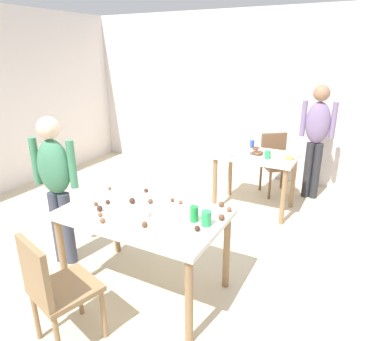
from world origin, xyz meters
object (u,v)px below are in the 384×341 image
Objects in this scene: chair_near_table at (54,286)px; person_girl_near at (56,180)px; person_adult_far at (317,132)px; mixing_bowl at (138,213)px; dining_table_near at (144,222)px; chair_far_table at (275,160)px; pitcher_far at (245,146)px; soda_can at (194,214)px; dining_table_far at (256,163)px.

person_girl_near reaches higher than chair_near_table.
mixing_bowl is (-0.92, -2.82, -0.17)m from person_adult_far.
dining_table_near is at bearing 1.49° from person_girl_near.
pitcher_far is at bearing -104.28° from chair_far_table.
soda_can is (0.63, 0.83, 0.31)m from chair_near_table.
dining_table_far is at bearing 81.54° from mixing_bowl.
dining_table_far is 1.97m from soda_can.
soda_can reaches higher than chair_near_table.
dining_table_far is (0.33, 2.01, -0.03)m from dining_table_near.
dining_table_near is 0.82m from chair_near_table.
person_girl_near is at bearing -178.51° from dining_table_near.
mixing_bowl is at bearing 73.08° from chair_near_table.
dining_table_far is 0.30m from pitcher_far.
dining_table_near is at bearing 101.87° from mixing_bowl.
soda_can is at bearing 18.50° from mixing_bowl.
person_adult_far is (1.13, 3.51, 0.46)m from chair_near_table.
dining_table_near is at bearing -109.01° from person_adult_far.
dining_table_near is 2.90m from person_adult_far.
chair_far_table is 2.65m from soda_can.
mixing_bowl is (0.02, -0.09, 0.13)m from dining_table_near.
pitcher_far is at bearing -129.58° from dining_table_far.
person_adult_far reaches higher than soda_can.
mixing_bowl is (-0.31, -2.10, 0.16)m from dining_table_far.
soda_can reaches higher than chair_far_table.
soda_can is 0.49× the size of pitcher_far.
dining_table_near is at bearing -96.75° from pitcher_far.
person_girl_near is (-1.38, -2.71, 0.37)m from chair_far_table.
person_adult_far is (0.94, 2.73, 0.29)m from dining_table_near.
chair_near_table and chair_far_table have the same top height.
chair_near_table is at bearing -45.03° from person_girl_near.
chair_near_table is 2.72m from pitcher_far.
chair_near_table is 3.72m from person_adult_far.
person_girl_near is 8.75× the size of mixing_bowl.
pitcher_far reaches higher than mixing_bowl.
pitcher_far is (-0.11, -0.13, 0.25)m from dining_table_far.
person_adult_far reaches higher than dining_table_far.
pitcher_far reaches higher than chair_far_table.
pitcher_far is at bearing 81.15° from chair_near_table.
chair_far_table reaches higher than mixing_bowl.
mixing_bowl is at bearing -95.90° from pitcher_far.
pitcher_far reaches higher than dining_table_near.
chair_near_table is 1.00× the size of chair_far_table.
dining_table_far is at bearing 79.39° from chair_near_table.
person_adult_far is at bearing 70.99° from dining_table_near.
mixing_bowl is at bearing -108.10° from person_adult_far.
chair_far_table reaches higher than dining_table_near.
person_adult_far is 6.34× the size of pitcher_far.
dining_table_far is 2.13m from mixing_bowl.
mixing_bowl is 0.45m from soda_can.
soda_can is at bearing -83.08° from pitcher_far.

